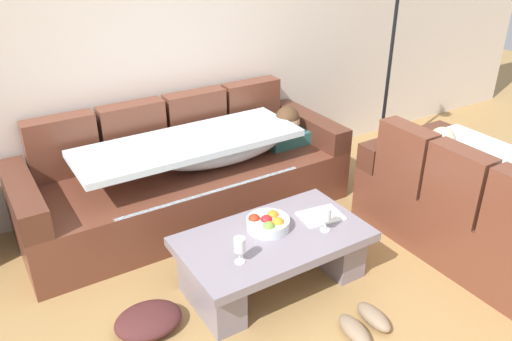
# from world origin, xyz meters

# --- Properties ---
(ground_plane) EXTENTS (14.00, 14.00, 0.00)m
(ground_plane) POSITION_xyz_m (0.00, 0.00, 0.00)
(ground_plane) COLOR #A67F4A
(back_wall) EXTENTS (9.00, 0.10, 2.70)m
(back_wall) POSITION_xyz_m (0.00, 2.15, 1.35)
(back_wall) COLOR beige
(back_wall) RESTS_ON ground_plane
(couch_along_wall) EXTENTS (2.54, 0.92, 0.88)m
(couch_along_wall) POSITION_xyz_m (-0.05, 1.63, 0.33)
(couch_along_wall) COLOR brown
(couch_along_wall) RESTS_ON ground_plane
(couch_near_window) EXTENTS (0.92, 1.71, 0.88)m
(couch_near_window) POSITION_xyz_m (1.47, 0.07, 0.33)
(couch_near_window) COLOR brown
(couch_near_window) RESTS_ON ground_plane
(coffee_table) EXTENTS (1.20, 0.68, 0.38)m
(coffee_table) POSITION_xyz_m (0.00, 0.52, 0.24)
(coffee_table) COLOR gray
(coffee_table) RESTS_ON ground_plane
(fruit_bowl) EXTENTS (0.28, 0.28, 0.10)m
(fruit_bowl) POSITION_xyz_m (0.01, 0.60, 0.42)
(fruit_bowl) COLOR silver
(fruit_bowl) RESTS_ON coffee_table
(wine_glass_near_left) EXTENTS (0.07, 0.07, 0.17)m
(wine_glass_near_left) POSITION_xyz_m (-0.32, 0.40, 0.50)
(wine_glass_near_left) COLOR silver
(wine_glass_near_left) RESTS_ON coffee_table
(wine_glass_near_right) EXTENTS (0.07, 0.07, 0.17)m
(wine_glass_near_right) POSITION_xyz_m (0.31, 0.40, 0.50)
(wine_glass_near_right) COLOR silver
(wine_glass_near_right) RESTS_ON coffee_table
(open_magazine) EXTENTS (0.31, 0.25, 0.01)m
(open_magazine) POSITION_xyz_m (0.39, 0.54, 0.39)
(open_magazine) COLOR white
(open_magazine) RESTS_ON coffee_table
(floor_lamp) EXTENTS (0.33, 0.31, 1.95)m
(floor_lamp) POSITION_xyz_m (1.87, 1.49, 1.12)
(floor_lamp) COLOR black
(floor_lamp) RESTS_ON ground_plane
(pair_of_shoes) EXTENTS (0.31, 0.30, 0.09)m
(pair_of_shoes) POSITION_xyz_m (0.22, -0.11, 0.04)
(pair_of_shoes) COLOR #8C7259
(pair_of_shoes) RESTS_ON ground_plane
(crumpled_garment) EXTENTS (0.42, 0.35, 0.12)m
(crumpled_garment) POSITION_xyz_m (-0.85, 0.57, 0.06)
(crumpled_garment) COLOR #4C2323
(crumpled_garment) RESTS_ON ground_plane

